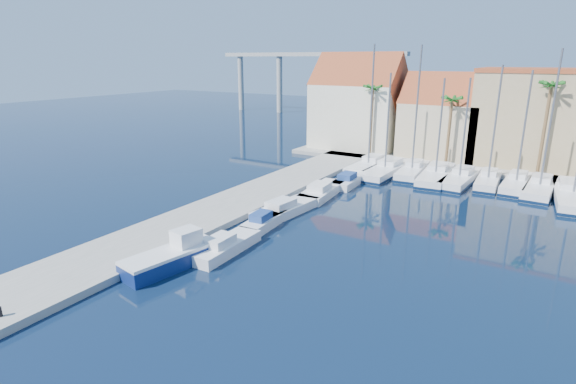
# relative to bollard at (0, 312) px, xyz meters

# --- Properties ---
(ground) EXTENTS (260.00, 260.00, 0.00)m
(ground) POSITION_rel_bollard_xyz_m (7.21, 4.90, -0.77)
(ground) COLOR black
(ground) RESTS_ON ground
(quay_west) EXTENTS (6.00, 77.00, 0.50)m
(quay_west) POSITION_rel_bollard_xyz_m (-1.79, 18.40, -0.52)
(quay_west) COLOR gray
(quay_west) RESTS_ON ground
(shore_north) EXTENTS (54.00, 16.00, 0.50)m
(shore_north) POSITION_rel_bollard_xyz_m (17.21, 52.90, -0.52)
(shore_north) COLOR gray
(shore_north) RESTS_ON ground
(bollard) EXTENTS (0.21, 0.21, 0.53)m
(bollard) POSITION_rel_bollard_xyz_m (0.00, 0.00, 0.00)
(bollard) COLOR black
(bollard) RESTS_ON quay_west
(fishing_boat) EXTENTS (3.25, 6.73, 2.26)m
(fishing_boat) POSITION_rel_bollard_xyz_m (2.53, 9.53, -0.01)
(fishing_boat) COLOR navy
(fishing_boat) RESTS_ON ground
(motorboat_west_0) EXTENTS (2.13, 6.15, 1.40)m
(motorboat_west_0) POSITION_rel_bollard_xyz_m (4.01, 12.95, -0.26)
(motorboat_west_0) COLOR white
(motorboat_west_0) RESTS_ON ground
(motorboat_west_1) EXTENTS (2.08, 5.31, 1.40)m
(motorboat_west_1) POSITION_rel_bollard_xyz_m (3.53, 18.45, -0.26)
(motorboat_west_1) COLOR white
(motorboat_west_1) RESTS_ON ground
(motorboat_west_2) EXTENTS (3.07, 7.46, 1.40)m
(motorboat_west_2) POSITION_rel_bollard_xyz_m (3.27, 22.16, -0.26)
(motorboat_west_2) COLOR white
(motorboat_west_2) RESTS_ON ground
(motorboat_west_3) EXTENTS (2.99, 7.55, 1.40)m
(motorboat_west_3) POSITION_rel_bollard_xyz_m (3.48, 28.69, -0.26)
(motorboat_west_3) COLOR white
(motorboat_west_3) RESTS_ON ground
(motorboat_west_4) EXTENTS (2.34, 6.45, 1.40)m
(motorboat_west_4) POSITION_rel_bollard_xyz_m (4.10, 33.77, -0.26)
(motorboat_west_4) COLOR white
(motorboat_west_4) RESTS_ON ground
(sailboat_0) EXTENTS (2.80, 9.96, 14.66)m
(sailboat_0) POSITION_rel_bollard_xyz_m (3.46, 41.49, -0.15)
(sailboat_0) COLOR white
(sailboat_0) RESTS_ON ground
(sailboat_1) EXTENTS (3.35, 11.16, 11.58)m
(sailboat_1) POSITION_rel_bollard_xyz_m (5.98, 40.45, -0.20)
(sailboat_1) COLOR white
(sailboat_1) RESTS_ON ground
(sailboat_2) EXTENTS (2.98, 9.00, 14.50)m
(sailboat_2) POSITION_rel_bollard_xyz_m (8.74, 41.45, -0.12)
(sailboat_2) COLOR white
(sailboat_2) RESTS_ON ground
(sailboat_3) EXTENTS (3.58, 10.71, 11.12)m
(sailboat_3) POSITION_rel_bollard_xyz_m (11.57, 41.00, -0.20)
(sailboat_3) COLOR white
(sailboat_3) RESTS_ON ground
(sailboat_4) EXTENTS (3.07, 9.69, 11.21)m
(sailboat_4) POSITION_rel_bollard_xyz_m (14.23, 40.73, -0.19)
(sailboat_4) COLOR white
(sailboat_4) RESTS_ON ground
(sailboat_5) EXTENTS (2.55, 8.17, 12.49)m
(sailboat_5) POSITION_rel_bollard_xyz_m (16.94, 41.38, -0.14)
(sailboat_5) COLOR white
(sailboat_5) RESTS_ON ground
(sailboat_6) EXTENTS (2.56, 8.68, 12.02)m
(sailboat_6) POSITION_rel_bollard_xyz_m (19.65, 41.73, -0.16)
(sailboat_6) COLOR white
(sailboat_6) RESTS_ON ground
(sailboat_7) EXTENTS (3.00, 9.58, 14.00)m
(sailboat_7) POSITION_rel_bollard_xyz_m (21.85, 41.23, -0.15)
(sailboat_7) COLOR white
(sailboat_7) RESTS_ON ground
(sailboat_8) EXTENTS (4.17, 12.19, 14.28)m
(sailboat_8) POSITION_rel_bollard_xyz_m (24.63, 40.09, -0.19)
(sailboat_8) COLOR white
(sailboat_8) RESTS_ON ground
(building_0) EXTENTS (12.30, 9.00, 13.50)m
(building_0) POSITION_rel_bollard_xyz_m (-2.79, 51.90, 5.76)
(building_0) COLOR beige
(building_0) RESTS_ON shore_north
(building_1) EXTENTS (10.30, 8.00, 11.00)m
(building_1) POSITION_rel_bollard_xyz_m (9.21, 51.90, 4.53)
(building_1) COLOR #C6B68B
(building_1) RESTS_ON shore_north
(building_2) EXTENTS (14.20, 10.20, 11.50)m
(building_2) POSITION_rel_bollard_xyz_m (20.21, 52.90, 5.49)
(building_2) COLOR tan
(building_2) RESTS_ON shore_north
(palm_0) EXTENTS (2.60, 2.60, 10.15)m
(palm_0) POSITION_rel_bollard_xyz_m (1.21, 46.90, 8.31)
(palm_0) COLOR brown
(palm_0) RESTS_ON shore_north
(palm_1) EXTENTS (2.60, 2.60, 9.15)m
(palm_1) POSITION_rel_bollard_xyz_m (11.21, 46.90, 7.37)
(palm_1) COLOR brown
(palm_1) RESTS_ON shore_north
(palm_2) EXTENTS (2.60, 2.60, 11.15)m
(palm_2) POSITION_rel_bollard_xyz_m (21.21, 46.90, 9.25)
(palm_2) COLOR brown
(palm_2) RESTS_ON shore_north
(viaduct) EXTENTS (48.00, 2.20, 14.45)m
(viaduct) POSITION_rel_bollard_xyz_m (-31.86, 86.90, 9.48)
(viaduct) COLOR #9E9E99
(viaduct) RESTS_ON ground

